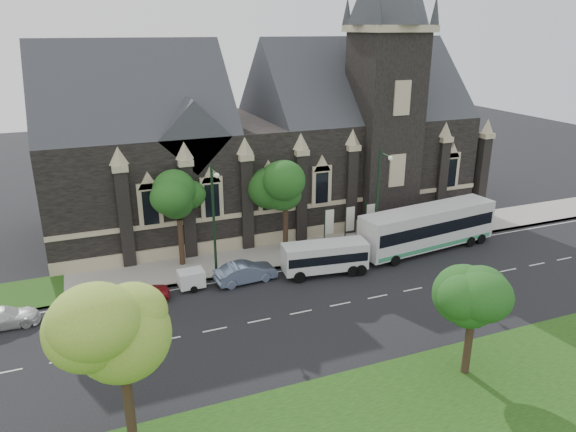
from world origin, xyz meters
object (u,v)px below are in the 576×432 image
tour_coach (428,227)px  tree_walk_right (287,185)px  street_lamp_mid (214,216)px  car_far_red (139,292)px  sedan (246,272)px  tree_walk_left (180,197)px  tree_park_near (125,328)px  tree_park_east (475,297)px  banner_flag_center (348,222)px  car_far_white (2,318)px  shuttle_bus (325,256)px  banner_flag_left (328,225)px  box_trailer (191,279)px  banner_flag_right (369,219)px  street_lamp_near (379,196)px

tour_coach → tree_walk_right: bearing=150.2°
street_lamp_mid → car_far_red: (-6.02, -1.51, -4.39)m
sedan → tree_walk_right: bearing=-52.2°
tree_walk_left → tree_park_near: bearing=-107.1°
tree_park_near → street_lamp_mid: 17.71m
tree_park_east → sedan: 17.68m
banner_flag_center → car_far_white: 27.22m
car_far_red → car_far_white: size_ratio=0.94×
tree_walk_right → shuttle_bus: (0.90, -5.83, -4.33)m
car_far_white → tree_park_near: bearing=-154.4°
tree_park_east → banner_flag_left: 18.46m
tree_park_near → box_trailer: tree_park_near is taller
banner_flag_left → banner_flag_right: 4.00m
tree_park_east → banner_flag_center: tree_park_east is taller
tree_walk_right → tree_park_east: bearing=-81.6°
tree_walk_right → sedan: (-5.31, -4.89, -5.04)m
tree_walk_left → street_lamp_near: bearing=-12.9°
banner_flag_center → tour_coach: 6.83m
tree_park_east → banner_flag_right: (4.11, 18.32, -2.24)m
sedan → shuttle_bus: bearing=-103.5°
tree_walk_left → banner_flag_left: (12.08, -1.70, -3.35)m
tree_park_near → tour_coach: size_ratio=0.65×
shuttle_bus → street_lamp_mid: bearing=172.1°
tree_walk_right → banner_flag_center: 6.36m
sedan → car_far_white: (-16.55, -0.39, -0.13)m
street_lamp_near → box_trailer: bearing=-176.8°
tree_walk_right → banner_flag_center: tree_walk_right is taller
banner_flag_left → sedan: bearing=-159.3°
banner_flag_right → shuttle_bus: 7.48m
banner_flag_right → tour_coach: 5.12m
tree_park_near → street_lamp_mid: (7.77, 15.86, -1.30)m
banner_flag_center → shuttle_bus: banner_flag_center is taller
street_lamp_mid → tree_park_east: bearing=-58.2°
car_far_red → car_far_white: (-8.63, -0.15, -0.07)m
tree_walk_right → car_far_red: 15.08m
car_far_white → tour_coach: bearing=-89.3°
street_lamp_near → street_lamp_mid: bearing=180.0°
street_lamp_near → tour_coach: (4.41, -1.11, -3.05)m
tree_walk_left → banner_flag_right: bearing=-6.0°
tree_park_near → sedan: size_ratio=1.81×
street_lamp_mid → tour_coach: (18.41, -1.11, -3.05)m
street_lamp_near → banner_flag_right: 3.34m
banner_flag_right → car_far_red: (-20.31, -3.41, -1.66)m
tree_park_east → shuttle_bus: bearing=98.3°
tree_park_east → banner_flag_right: 18.91m
street_lamp_near → banner_flag_right: bearing=81.4°
street_lamp_near → street_lamp_mid: (-14.00, 0.00, 0.00)m
tree_walk_right → tour_coach: tree_walk_right is taller
tree_park_near → banner_flag_left: tree_park_near is taller
tour_coach → shuttle_bus: tour_coach is taller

